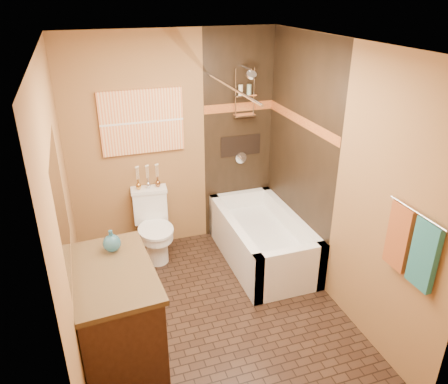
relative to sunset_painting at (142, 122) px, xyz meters
name	(u,v)px	position (x,y,z in m)	size (l,w,h in m)	color
floor	(216,315)	(0.35, -1.48, -1.55)	(3.00, 3.00, 0.00)	black
wall_left	(65,221)	(-0.85, -1.48, -0.30)	(0.02, 3.00, 2.50)	olive
wall_right	(338,181)	(1.55, -1.48, -0.30)	(0.02, 3.00, 2.50)	olive
wall_back	(175,144)	(0.35, 0.02, -0.30)	(2.40, 0.02, 2.50)	olive
wall_front	(297,313)	(0.35, -2.98, -0.30)	(2.40, 0.02, 2.50)	olive
ceiling	(213,44)	(0.35, -1.48, 0.95)	(3.00, 3.00, 0.00)	silver
alcove_tile_back	(239,138)	(1.12, 0.01, -0.30)	(0.85, 0.01, 2.50)	black
alcove_tile_right	(299,154)	(1.54, -0.73, -0.30)	(0.01, 1.50, 2.50)	black
mosaic_band_back	(239,107)	(1.12, 0.00, 0.07)	(0.85, 0.01, 0.10)	maroon
mosaic_band_right	(301,121)	(1.53, -0.73, 0.07)	(0.01, 1.50, 0.10)	maroon
alcove_niche	(241,146)	(1.15, 0.01, -0.40)	(0.50, 0.01, 0.25)	black
shower_fixtures	(245,105)	(1.15, -0.10, 0.12)	(0.24, 0.33, 1.16)	silver
curtain_rod	(230,87)	(0.75, -0.73, 0.47)	(0.03, 0.03, 1.55)	silver
towel_bar	(417,213)	(1.50, -2.53, -0.10)	(0.02, 0.02, 0.55)	silver
towel_teal	(424,255)	(1.51, -2.66, -0.37)	(0.05, 0.22, 0.52)	#1D6362
towel_rust	(399,237)	(1.51, -2.40, -0.37)	(0.05, 0.22, 0.52)	#92431A
sunset_painting	(142,122)	(0.00, 0.00, 0.00)	(0.90, 0.04, 0.70)	orange
vanity_mirror	(61,207)	(-0.84, -1.74, -0.05)	(0.01, 1.00, 0.90)	white
bathtub	(262,242)	(1.15, -0.73, -1.33)	(0.80, 1.50, 0.55)	white
toilet	(154,226)	(0.00, -0.26, -1.15)	(0.42, 0.61, 0.80)	white
vanity	(116,317)	(-0.58, -1.74, -1.09)	(0.69, 1.07, 0.91)	black
teal_bottle	(112,241)	(-0.53, -1.47, -0.54)	(0.15, 0.15, 0.23)	#23596A
bud_vases	(148,176)	(0.00, -0.09, -0.60)	(0.28, 0.06, 0.27)	gold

